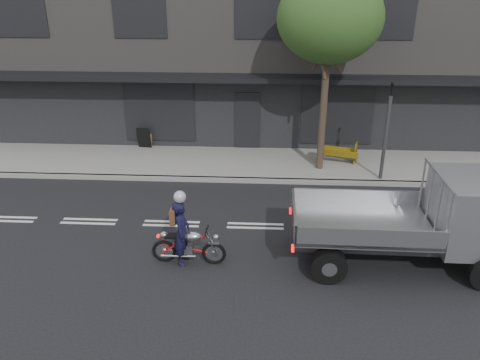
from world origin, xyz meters
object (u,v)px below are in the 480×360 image
sandwich_board (144,138)px  traffic_light_pole (386,137)px  rider (182,233)px  construction_barrier (338,154)px  motorcycle (189,245)px  street_tree (330,19)px  flatbed_ute (455,214)px

sandwich_board → traffic_light_pole: bearing=-10.0°
rider → construction_barrier: size_ratio=1.17×
traffic_light_pole → motorcycle: traffic_light_pole is taller
street_tree → motorcycle: bearing=-121.7°
traffic_light_pole → rider: bearing=-138.3°
street_tree → flatbed_ute: (2.51, -5.85, -3.91)m
construction_barrier → traffic_light_pole: bearing=-44.0°
motorcycle → construction_barrier: 7.92m
street_tree → sandwich_board: bearing=165.3°
street_tree → construction_barrier: size_ratio=4.78×
flatbed_ute → construction_barrier: (-1.80, 6.25, -0.82)m
sandwich_board → flatbed_ute: bearing=-32.6°
rider → flatbed_ute: bearing=-85.9°
flatbed_ute → sandwich_board: bearing=141.6°
rider → flatbed_ute: size_ratio=0.32×
rider → motorcycle: bearing=-88.3°
street_tree → sandwich_board: 8.49m
motorcycle → rider: size_ratio=1.11×
street_tree → flatbed_ute: bearing=-66.8°
motorcycle → construction_barrier: (4.49, 6.52, 0.06)m
flatbed_ute → sandwich_board: size_ratio=6.14×
sandwich_board → street_tree: bearing=-8.0°
motorcycle → rider: rider is taller
construction_barrier → flatbed_ute: bearing=-74.0°
motorcycle → traffic_light_pole: bearing=44.1°
flatbed_ute → construction_barrier: flatbed_ute is taller
traffic_light_pole → flatbed_ute: (0.51, -5.00, -0.28)m
street_tree → flatbed_ute: size_ratio=1.29×
traffic_light_pole → flatbed_ute: 5.04m
motorcycle → construction_barrier: construction_barrier is taller
rider → sandwich_board: 8.45m
traffic_light_pole → construction_barrier: bearing=136.0°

